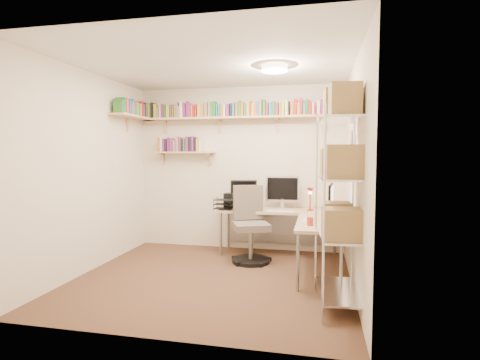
% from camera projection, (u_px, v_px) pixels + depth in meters
% --- Properties ---
extents(ground, '(3.20, 3.20, 0.00)m').
position_uv_depth(ground, '(213.00, 278.00, 4.44)').
color(ground, '#4C3420').
rests_on(ground, ground).
extents(room_shell, '(3.24, 3.04, 2.52)m').
position_uv_depth(room_shell, '(212.00, 148.00, 4.33)').
color(room_shell, beige).
rests_on(room_shell, ground).
extents(wall_shelves, '(3.12, 1.09, 0.80)m').
position_uv_depth(wall_shelves, '(208.00, 118.00, 5.65)').
color(wall_shelves, tan).
rests_on(wall_shelves, ground).
extents(corner_desk, '(1.77, 1.73, 1.15)m').
position_uv_depth(corner_desk, '(280.00, 213.00, 5.22)').
color(corner_desk, tan).
rests_on(corner_desk, ground).
extents(office_chair, '(0.60, 0.60, 1.04)m').
position_uv_depth(office_chair, '(250.00, 230.00, 5.13)').
color(office_chair, black).
rests_on(office_chair, ground).
extents(wire_rack, '(0.47, 0.85, 2.11)m').
position_uv_depth(wire_rack, '(341.00, 170.00, 3.53)').
color(wire_rack, silver).
rests_on(wire_rack, ground).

